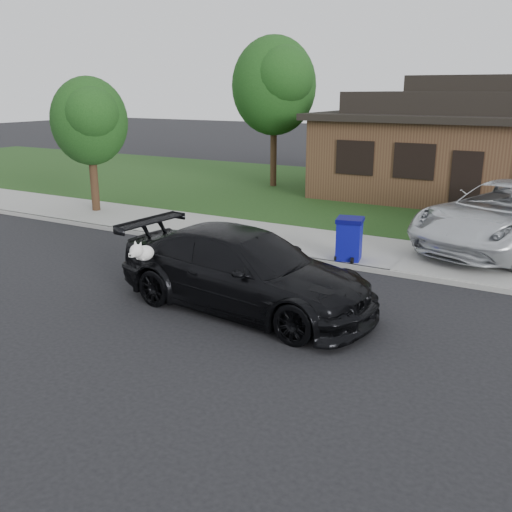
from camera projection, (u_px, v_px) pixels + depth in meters
The scene contains 10 objects.
ground at pixel (175, 292), 12.50m from camera, with size 120.00×120.00×0.00m, color black.
sidewalk at pixel (280, 239), 16.65m from camera, with size 60.00×3.00×0.12m, color gray.
curb at pixel (254, 251), 15.40m from camera, with size 60.00×0.12×0.12m, color gray.
lawn at pixel (370, 196), 23.31m from camera, with size 60.00×13.00×0.13m, color #193814.
sedan at pixel (245, 270), 11.36m from camera, with size 5.66×2.76×1.59m.
minivan at pixel (508, 216), 15.24m from camera, with size 2.91×6.31×1.75m, color silver.
recycling_bin at pixel (349, 239), 14.33m from camera, with size 0.76×0.76×1.07m.
house at pixel (487, 145), 22.48m from camera, with size 12.60×8.60×4.65m.
tree_0 at pixel (276, 84), 24.03m from camera, with size 3.78×3.60×6.34m.
tree_2 at pixel (90, 120), 19.36m from camera, with size 2.73×2.60×4.59m.
Camera 1 is at (7.40, -9.33, 4.27)m, focal length 40.00 mm.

